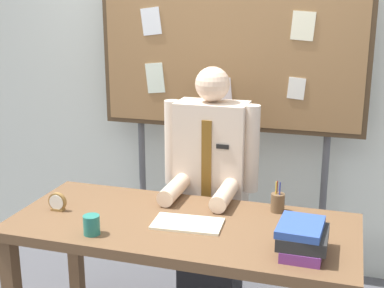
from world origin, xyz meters
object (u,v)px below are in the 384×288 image
at_px(pen_holder, 278,202).
at_px(person, 211,199).
at_px(bulletin_board, 230,56).
at_px(desk_clock, 57,203).
at_px(desk, 182,240).
at_px(open_notebook, 188,224).
at_px(book_stack, 302,238).
at_px(coffee_mug, 92,225).

bearing_deg(pen_holder, person, 147.68).
xyz_separation_m(bulletin_board, desk_clock, (-0.65, -1.00, -0.66)).
distance_m(desk, person, 0.54).
xyz_separation_m(bulletin_board, open_notebook, (0.03, -0.98, -0.70)).
distance_m(book_stack, open_notebook, 0.57).
bearing_deg(open_notebook, desk_clock, -177.92).
bearing_deg(desk_clock, book_stack, -5.19).
height_order(person, open_notebook, person).
bearing_deg(bulletin_board, book_stack, -62.25).
height_order(book_stack, coffee_mug, book_stack).
bearing_deg(desk, coffee_mug, -145.00).
relative_size(person, bulletin_board, 0.73).
xyz_separation_m(person, book_stack, (0.59, -0.70, 0.15)).
xyz_separation_m(desk_clock, coffee_mug, (0.30, -0.20, 0.00)).
relative_size(bulletin_board, pen_holder, 12.27).
bearing_deg(desk_clock, pen_holder, 16.40).
bearing_deg(book_stack, pen_holder, 110.94).
bearing_deg(person, desk_clock, -138.26).
xyz_separation_m(desk, person, (0.00, 0.54, 0.01)).
bearing_deg(desk, book_stack, -15.05).
relative_size(person, open_notebook, 4.33).
bearing_deg(desk, desk_clock, -176.06).
height_order(book_stack, open_notebook, book_stack).
distance_m(desk, book_stack, 0.63).
distance_m(book_stack, coffee_mug, 0.94).
distance_m(open_notebook, pen_holder, 0.49).
bearing_deg(open_notebook, coffee_mug, -149.63).
xyz_separation_m(bulletin_board, book_stack, (0.59, -1.11, -0.63)).
xyz_separation_m(book_stack, open_notebook, (-0.55, 0.14, -0.06)).
xyz_separation_m(desk, book_stack, (0.59, -0.16, 0.16)).
bearing_deg(book_stack, bulletin_board, 117.75).
height_order(person, pen_holder, person).
distance_m(bulletin_board, open_notebook, 1.20).
bearing_deg(desk_clock, bulletin_board, 56.88).
bearing_deg(desk, person, 90.00).
distance_m(bulletin_board, book_stack, 1.41).
bearing_deg(person, pen_holder, -32.32).
height_order(desk, coffee_mug, coffee_mug).
distance_m(person, book_stack, 0.92).
distance_m(desk_clock, coffee_mug, 0.36).
xyz_separation_m(person, coffee_mug, (-0.35, -0.79, 0.13)).
height_order(book_stack, desk_clock, book_stack).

